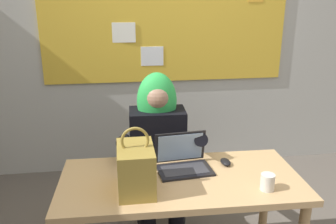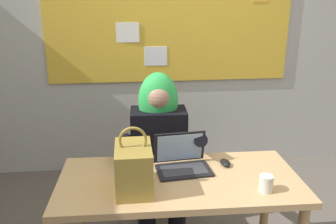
# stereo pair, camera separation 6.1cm
# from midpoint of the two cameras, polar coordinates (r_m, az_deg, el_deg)

# --- Properties ---
(wall_back_bulletin) EXTENTS (5.43, 1.85, 2.70)m
(wall_back_bulletin) POSITION_cam_midpoint_polar(r_m,az_deg,el_deg) (3.58, -0.89, 11.76)
(wall_back_bulletin) COLOR #B2B2AD
(wall_back_bulletin) RESTS_ON ground
(desk_main) EXTENTS (1.47, 0.71, 0.73)m
(desk_main) POSITION_cam_midpoint_polar(r_m,az_deg,el_deg) (2.20, 1.26, -12.77)
(desk_main) COLOR tan
(desk_main) RESTS_ON ground
(chair_at_desk) EXTENTS (0.43, 0.43, 0.89)m
(chair_at_desk) POSITION_cam_midpoint_polar(r_m,az_deg,el_deg) (2.87, -2.46, -8.16)
(chair_at_desk) COLOR #4C1E19
(chair_at_desk) RESTS_ON ground
(person_costumed) EXTENTS (0.61, 0.62, 1.24)m
(person_costumed) POSITION_cam_midpoint_polar(r_m,az_deg,el_deg) (2.65, -2.26, -4.91)
(person_costumed) COLOR black
(person_costumed) RESTS_ON ground
(laptop) EXTENTS (0.35, 0.27, 0.22)m
(laptop) POSITION_cam_midpoint_polar(r_m,az_deg,el_deg) (2.24, 1.65, -7.95)
(laptop) COLOR black
(laptop) RESTS_ON desk_main
(computer_mouse) EXTENTS (0.07, 0.11, 0.03)m
(computer_mouse) POSITION_cam_midpoint_polar(r_m,az_deg,el_deg) (2.33, 8.55, -8.01)
(computer_mouse) COLOR black
(computer_mouse) RESTS_ON desk_main
(handbag) EXTENTS (0.20, 0.30, 0.38)m
(handbag) POSITION_cam_midpoint_polar(r_m,az_deg,el_deg) (1.98, -6.12, -9.03)
(handbag) COLOR olive
(handbag) RESTS_ON desk_main
(coffee_mug) EXTENTS (0.08, 0.08, 0.09)m
(coffee_mug) POSITION_cam_midpoint_polar(r_m,az_deg,el_deg) (2.08, 14.99, -10.91)
(coffee_mug) COLOR silver
(coffee_mug) RESTS_ON desk_main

